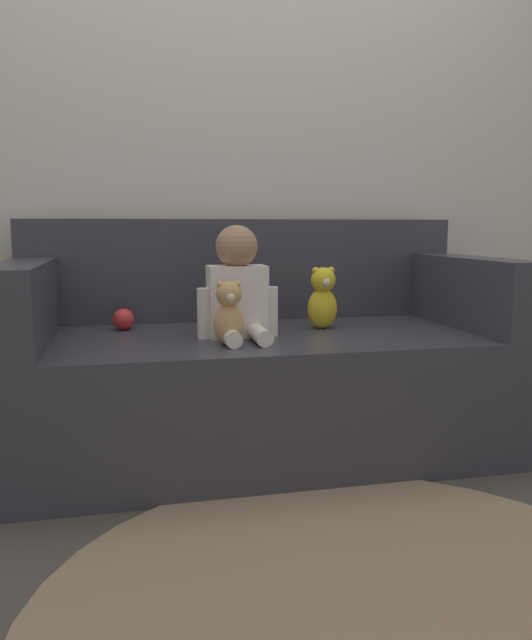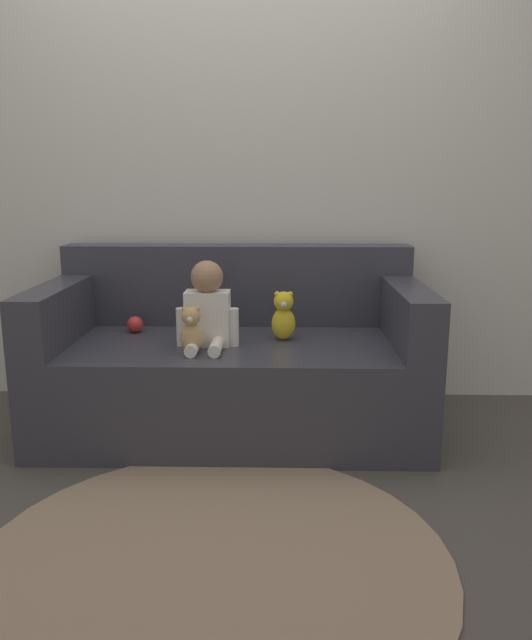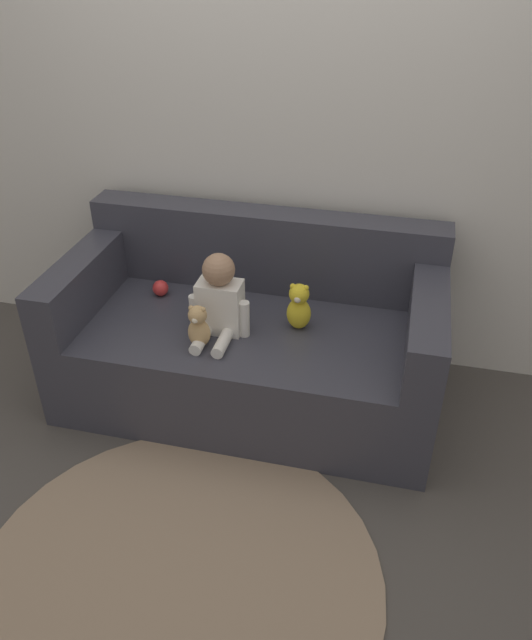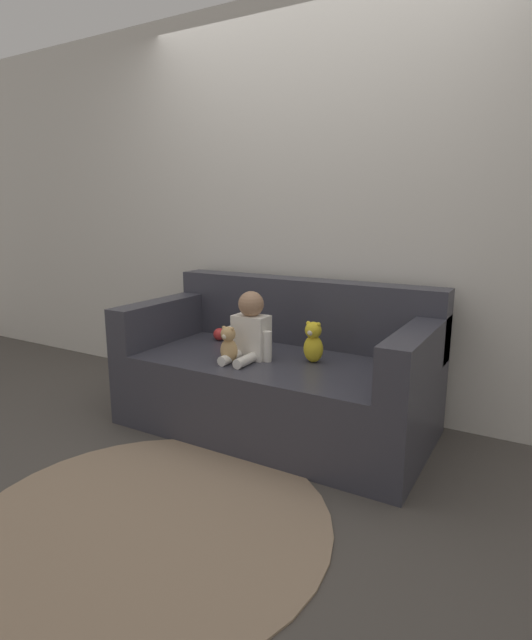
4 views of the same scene
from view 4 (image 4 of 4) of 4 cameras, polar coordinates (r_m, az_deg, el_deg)
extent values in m
plane|color=#4C4742|center=(3.10, 0.97, -12.13)|extent=(12.00, 12.00, 0.00)
cube|color=silver|center=(3.30, 5.76, 12.59)|extent=(8.00, 0.05, 2.60)
cube|color=#383842|center=(3.01, 0.99, -8.26)|extent=(1.80, 0.91, 0.45)
cube|color=#383842|center=(3.20, 4.20, 1.01)|extent=(1.80, 0.18, 0.42)
cube|color=#383842|center=(3.37, -11.22, 0.11)|extent=(0.16, 0.91, 0.27)
cube|color=#383842|center=(2.62, 16.89, -3.76)|extent=(0.16, 0.91, 0.27)
cube|color=white|center=(2.88, -1.69, -1.91)|extent=(0.20, 0.13, 0.25)
sphere|color=#A37A5B|center=(2.84, -1.72, 1.84)|extent=(0.15, 0.15, 0.15)
cylinder|color=white|center=(2.82, -4.15, -4.35)|extent=(0.06, 0.17, 0.06)
cylinder|color=white|center=(2.76, -2.41, -4.66)|extent=(0.06, 0.17, 0.06)
cylinder|color=white|center=(2.94, -3.84, -2.41)|extent=(0.05, 0.05, 0.18)
cylinder|color=white|center=(2.82, 0.14, -3.04)|extent=(0.05, 0.05, 0.18)
ellipsoid|color=tan|center=(2.81, -4.25, -3.53)|extent=(0.10, 0.08, 0.14)
sphere|color=tan|center=(2.78, -4.35, -1.60)|extent=(0.08, 0.08, 0.08)
sphere|color=tan|center=(2.79, -4.83, -0.90)|extent=(0.02, 0.02, 0.02)
sphere|color=tan|center=(2.76, -3.90, -1.04)|extent=(0.02, 0.02, 0.02)
sphere|color=beige|center=(2.75, -4.75, -1.88)|extent=(0.03, 0.03, 0.03)
ellipsoid|color=yellow|center=(2.82, 5.43, -3.30)|extent=(0.11, 0.09, 0.15)
sphere|color=yellow|center=(2.79, 5.42, -1.16)|extent=(0.09, 0.09, 0.09)
sphere|color=yellow|center=(2.79, 4.86, -0.38)|extent=(0.03, 0.03, 0.03)
sphere|color=yellow|center=(2.77, 6.00, -0.53)|extent=(0.03, 0.03, 0.03)
sphere|color=beige|center=(2.76, 5.08, -1.46)|extent=(0.03, 0.03, 0.03)
sphere|color=red|center=(3.30, -5.35, -1.63)|extent=(0.08, 0.08, 0.08)
cylinder|color=gray|center=(2.31, -13.26, -21.62)|extent=(1.54, 1.54, 0.01)
camera|label=1|loc=(1.94, -51.19, -5.93)|focal=35.00mm
camera|label=2|loc=(1.23, -78.90, -2.16)|focal=35.00mm
camera|label=3|loc=(1.06, -68.83, 53.93)|focal=35.00mm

